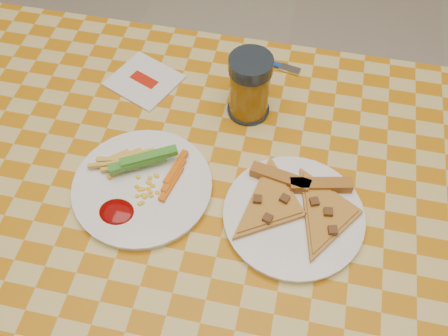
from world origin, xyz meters
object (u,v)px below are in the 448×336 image
(table, at_px, (225,239))
(drink_glass, at_px, (250,87))
(plate_right, at_px, (293,217))
(plate_left, at_px, (143,187))

(table, distance_m, drink_glass, 0.28)
(plate_right, bearing_deg, drink_glass, 118.01)
(table, xyz_separation_m, plate_right, (0.11, 0.02, 0.08))
(table, distance_m, plate_right, 0.14)
(plate_right, height_order, drink_glass, drink_glass)
(table, height_order, drink_glass, drink_glass)
(table, relative_size, plate_left, 5.52)
(plate_right, xyz_separation_m, drink_glass, (-0.11, 0.22, 0.06))
(plate_left, bearing_deg, table, -9.84)
(plate_left, relative_size, drink_glass, 1.78)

